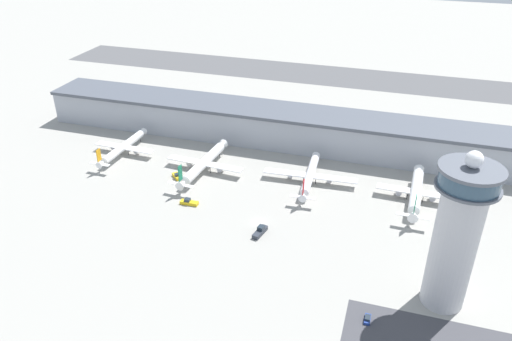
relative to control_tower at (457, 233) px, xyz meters
The scene contains 12 objects.
ground_plane 74.42m from the control_tower, 160.66° to the left, with size 1000.00×1000.00×0.00m, color #9E9B93.
terminal_building 115.35m from the control_tower, 125.31° to the left, with size 267.25×25.00×17.77m.
runway_strip 218.12m from the control_tower, 107.74° to the left, with size 400.88×44.00×0.01m, color #515154.
control_tower is the anchor object (origin of this frame).
airplane_gate_alpha 157.12m from the control_tower, 158.10° to the left, with size 30.38×39.40×11.45m.
airplane_gate_bravo 116.36m from the control_tower, 152.01° to the left, with size 36.54×43.99×13.48m.
airplane_gate_charlie 81.64m from the control_tower, 132.82° to the left, with size 40.75×39.15×11.78m.
airplane_gate_delta 61.23m from the control_tower, 99.58° to the left, with size 31.65×40.39×13.81m.
service_truck_catering 69.66m from the control_tower, 165.60° to the left, with size 4.02×8.35×3.02m.
service_truck_fuel 103.19m from the control_tower, 164.40° to the left, with size 7.45×2.68×2.49m.
service_truck_baggage 121.66m from the control_tower, 157.77° to the left, with size 6.15×5.99×2.46m.
car_black_suv 35.70m from the control_tower, 143.65° to the right, with size 1.80×4.09×1.55m.
Camera 1 is at (45.88, -150.02, 109.67)m, focal length 35.00 mm.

